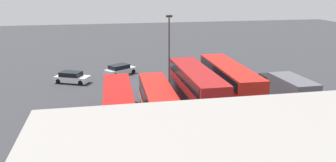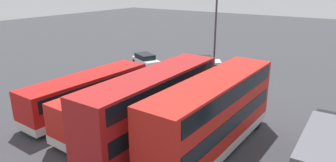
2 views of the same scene
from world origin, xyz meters
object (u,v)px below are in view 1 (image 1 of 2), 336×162
at_px(bus_single_deck_third, 158,100).
at_px(waste_bin_yellow, 125,84).
at_px(bus_double_decker_second, 196,92).
at_px(lamp_post_tall, 169,47).
at_px(car_small_green, 120,70).
at_px(bus_double_decker_near_end, 229,87).
at_px(car_hatchback_silver, 72,77).
at_px(box_truck_blue, 287,91).
at_px(bus_single_deck_fourth, 118,102).

height_order(bus_single_deck_third, waste_bin_yellow, bus_single_deck_third).
bearing_deg(bus_double_decker_second, waste_bin_yellow, -62.18).
bearing_deg(lamp_post_tall, bus_single_deck_third, 71.89).
bearing_deg(car_small_green, bus_double_decker_near_end, 120.27).
bearing_deg(bus_single_deck_third, car_small_green, -81.45).
distance_m(car_small_green, lamp_post_tall, 10.33).
relative_size(bus_single_deck_third, car_small_green, 2.34).
xyz_separation_m(car_hatchback_silver, lamp_post_tall, (-11.45, 4.88, 4.31)).
distance_m(bus_single_deck_third, box_truck_blue, 13.21).
distance_m(bus_double_decker_near_end, waste_bin_yellow, 13.70).
distance_m(bus_double_decker_near_end, car_hatchback_silver, 20.57).
relative_size(bus_double_decker_second, lamp_post_tall, 1.32).
height_order(bus_single_deck_third, car_hatchback_silver, bus_single_deck_third).
distance_m(bus_single_deck_fourth, waste_bin_yellow, 10.10).
relative_size(bus_single_deck_fourth, car_hatchback_silver, 2.34).
distance_m(lamp_post_tall, waste_bin_yellow, 7.00).
bearing_deg(waste_bin_yellow, car_hatchback_silver, -28.44).
bearing_deg(box_truck_blue, bus_double_decker_near_end, -0.41).
bearing_deg(bus_double_decker_second, bus_single_deck_fourth, -7.60).
xyz_separation_m(bus_single_deck_fourth, car_small_green, (-1.19, -16.25, -0.92)).
bearing_deg(bus_double_decker_second, lamp_post_tall, -86.29).
xyz_separation_m(box_truck_blue, waste_bin_yellow, (15.53, -9.91, -1.23)).
bearing_deg(car_hatchback_silver, bus_single_deck_third, 122.64).
height_order(box_truck_blue, lamp_post_tall, lamp_post_tall).
relative_size(box_truck_blue, car_hatchback_silver, 1.64).
xyz_separation_m(bus_single_deck_fourth, car_hatchback_silver, (4.99, -13.36, -0.92)).
bearing_deg(car_small_green, box_truck_blue, 134.03).
distance_m(bus_double_decker_near_end, bus_double_decker_second, 3.70).
distance_m(bus_double_decker_near_end, car_small_green, 18.80).
height_order(car_small_green, waste_bin_yellow, car_small_green).
xyz_separation_m(box_truck_blue, car_hatchback_silver, (21.85, -13.33, -1.01)).
height_order(car_hatchback_silver, car_small_green, same).
xyz_separation_m(car_small_green, waste_bin_yellow, (-0.14, 6.30, -0.23)).
height_order(bus_single_deck_third, bus_single_deck_fourth, same).
relative_size(bus_single_deck_third, bus_single_deck_fourth, 0.99).
bearing_deg(waste_bin_yellow, box_truck_blue, 147.46).
xyz_separation_m(bus_double_decker_second, waste_bin_yellow, (5.74, -10.89, -1.97)).
bearing_deg(bus_single_deck_fourth, bus_single_deck_third, 178.14).
distance_m(bus_double_decker_second, bus_single_deck_third, 3.62).
height_order(bus_single_deck_fourth, car_hatchback_silver, bus_single_deck_fourth).
bearing_deg(bus_double_decker_second, bus_double_decker_near_end, -163.94).
relative_size(bus_single_deck_fourth, car_small_green, 2.37).
relative_size(bus_double_decker_near_end, bus_single_deck_third, 1.10).
bearing_deg(bus_double_decker_second, box_truck_blue, -174.29).
height_order(bus_single_deck_fourth, waste_bin_yellow, bus_single_deck_fourth).
bearing_deg(bus_double_decker_second, car_small_green, -71.10).
height_order(bus_double_decker_near_end, car_hatchback_silver, bus_double_decker_near_end).
xyz_separation_m(bus_double_decker_second, box_truck_blue, (-9.78, -0.98, -0.74)).
bearing_deg(waste_bin_yellow, bus_double_decker_second, 117.82).
distance_m(bus_double_decker_second, car_hatchback_silver, 18.79).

